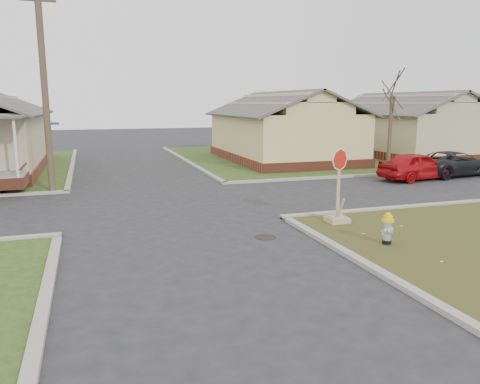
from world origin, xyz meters
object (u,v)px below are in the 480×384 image
object	(u,v)px
utility_pole	(44,84)
red_sedan	(417,166)
stop_sign	(338,206)
dark_pickup	(454,163)
fire_hydrant	(388,227)

from	to	relation	value
utility_pole	red_sedan	bearing A→B (deg)	-6.75
stop_sign	dark_pickup	size ratio (longest dim) A/B	0.51
utility_pole	red_sedan	world-z (taller)	utility_pole
red_sedan	utility_pole	bearing A→B (deg)	75.22
stop_sign	red_sedan	size ratio (longest dim) A/B	0.58
stop_sign	red_sedan	bearing A→B (deg)	39.98
utility_pole	stop_sign	xyz separation A→B (m)	(9.20, -8.64, -4.09)
fire_hydrant	stop_sign	distance (m)	2.55
utility_pole	fire_hydrant	size ratio (longest dim) A/B	10.08
utility_pole	red_sedan	xyz separation A→B (m)	(17.48, -2.07, -3.95)
red_sedan	fire_hydrant	bearing A→B (deg)	130.07
red_sedan	dark_pickup	xyz separation A→B (m)	(2.87, 0.56, -0.05)
fire_hydrant	red_sedan	xyz separation A→B (m)	(8.19, 9.13, 0.17)
utility_pole	dark_pickup	xyz separation A→B (m)	(20.36, -1.51, -4.00)
stop_sign	dark_pickup	xyz separation A→B (m)	(11.16, 7.14, 0.09)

